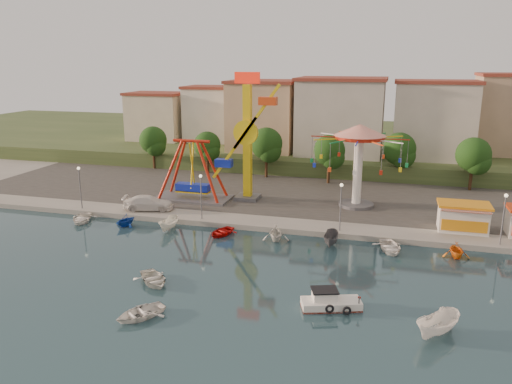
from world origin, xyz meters
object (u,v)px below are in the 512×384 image
(kamikaze_tower, at_px, (249,141))
(rowboat_a, at_px, (154,279))
(pirate_ship_ride, at_px, (192,171))
(wave_swinger, at_px, (359,147))
(skiff, at_px, (438,326))
(van, at_px, (148,203))
(cabin_motorboat, at_px, (330,303))

(kamikaze_tower, xyz_separation_m, rowboat_a, (-1.20, -25.55, -8.10))
(pirate_ship_ride, relative_size, wave_swinger, 0.86)
(skiff, relative_size, van, 0.71)
(cabin_motorboat, distance_m, rowboat_a, 15.11)
(kamikaze_tower, bearing_deg, skiff, -52.43)
(cabin_motorboat, height_order, skiff, skiff)
(cabin_motorboat, xyz_separation_m, van, (-24.68, 18.29, 1.06))
(cabin_motorboat, bearing_deg, skiff, -34.18)
(pirate_ship_ride, distance_m, skiff, 39.43)
(rowboat_a, bearing_deg, wave_swinger, 14.18)
(wave_swinger, relative_size, rowboat_a, 2.92)
(van, bearing_deg, cabin_motorboat, -142.29)
(pirate_ship_ride, xyz_separation_m, cabin_motorboat, (21.26, -24.37, -3.97))
(kamikaze_tower, xyz_separation_m, wave_swinger, (13.84, 0.78, -0.32))
(pirate_ship_ride, xyz_separation_m, kamikaze_tower, (7.35, 1.60, 4.12))
(kamikaze_tower, xyz_separation_m, cabin_motorboat, (13.90, -25.97, -8.08))
(rowboat_a, height_order, skiff, skiff)
(kamikaze_tower, bearing_deg, pirate_ship_ride, -167.75)
(wave_swinger, height_order, rowboat_a, wave_swinger)
(cabin_motorboat, bearing_deg, van, 124.75)
(wave_swinger, bearing_deg, skiff, -74.93)
(rowboat_a, height_order, van, van)
(pirate_ship_ride, height_order, rowboat_a, pirate_ship_ride)
(skiff, height_order, van, van)
(wave_swinger, relative_size, van, 1.91)
(wave_swinger, distance_m, cabin_motorboat, 27.85)
(pirate_ship_ride, xyz_separation_m, wave_swinger, (21.20, 2.38, 3.80))
(rowboat_a, relative_size, van, 0.65)
(pirate_ship_ride, distance_m, van, 7.56)
(wave_swinger, relative_size, skiff, 2.69)
(pirate_ship_ride, bearing_deg, wave_swinger, 6.40)
(wave_swinger, bearing_deg, pirate_ship_ride, -173.60)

